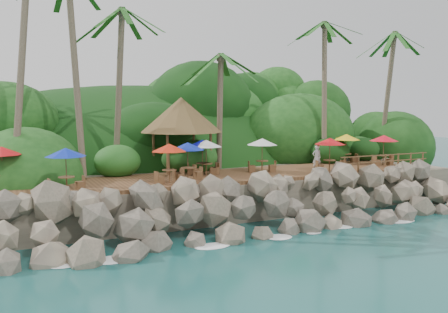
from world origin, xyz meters
name	(u,v)px	position (x,y,z in m)	size (l,w,h in m)	color
ground	(278,239)	(0.00, 0.00, 0.00)	(140.00, 140.00, 0.00)	#19514F
land_base	(169,174)	(0.00, 16.00, 1.05)	(32.00, 25.20, 2.10)	gray
jungle_hill	(142,175)	(0.00, 23.50, 0.00)	(44.80, 28.00, 15.40)	#143811
seawall	(258,207)	(0.00, 2.00, 1.15)	(29.00, 4.00, 2.30)	gray
terrace	(224,177)	(0.00, 6.00, 2.20)	(26.00, 5.00, 0.20)	brown
jungle_foliage	(173,189)	(0.00, 15.00, 0.00)	(44.00, 16.00, 12.00)	#143811
foam_line	(275,237)	(0.00, 0.30, 0.03)	(25.20, 0.80, 0.06)	white
palms	(209,6)	(0.35, 8.89, 12.53)	(32.15, 7.04, 14.73)	brown
palapa	(181,115)	(-1.45, 9.21, 5.79)	(5.18, 5.18, 4.60)	brown
dining_clusters	(229,146)	(0.21, 5.78, 4.02)	(25.52, 4.91, 2.08)	brown
railing	(385,160)	(10.27, 3.65, 2.91)	(7.20, 0.10, 1.00)	brown
waiter	(317,158)	(6.11, 5.25, 3.10)	(0.59, 0.38, 1.61)	white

